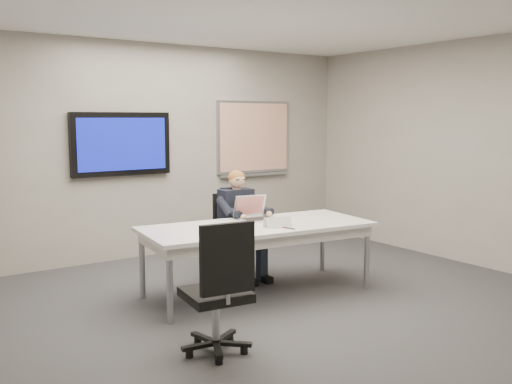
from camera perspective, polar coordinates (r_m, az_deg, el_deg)
floor at (r=5.42m, az=4.15°, el=-12.31°), size 6.00×6.00×0.02m
ceiling at (r=5.19m, az=4.45°, el=18.19°), size 6.00×6.00×0.02m
wall_back at (r=7.68m, az=-9.94°, el=4.11°), size 6.00×0.02×2.80m
wall_right at (r=7.38m, az=22.77°, el=3.52°), size 0.02×6.00×2.80m
conference_table at (r=5.92m, az=0.14°, el=-4.07°), size 2.47×1.25×0.73m
tv_display at (r=7.43m, az=-13.30°, el=4.69°), size 1.30×0.09×0.80m
whiteboard at (r=8.42m, az=-0.21°, el=5.39°), size 1.25×0.08×1.10m
office_chair_far at (r=6.76m, az=-2.27°, el=-5.70°), size 0.51×0.51×0.94m
office_chair_near at (r=4.50m, az=-3.80°, el=-11.98°), size 0.57×0.57×1.07m
seated_person at (r=6.53m, az=-1.24°, el=-4.35°), size 0.39×0.67×1.23m
laptop at (r=6.18m, az=-0.12°, el=-2.17°), size 0.40×0.38×0.26m
name_tent at (r=5.75m, az=2.17°, el=-3.03°), size 0.27×0.15×0.10m
pen at (r=5.69m, az=3.30°, el=-3.63°), size 0.05×0.14×0.01m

